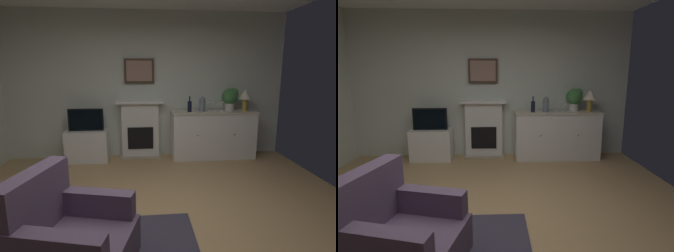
{
  "view_description": "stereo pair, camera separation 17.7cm",
  "coord_description": "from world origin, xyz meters",
  "views": [
    {
      "loc": [
        -0.11,
        -2.52,
        1.67
      ],
      "look_at": [
        0.21,
        0.69,
        1.0
      ],
      "focal_mm": 29.1,
      "sensor_mm": 36.0,
      "label": 1
    },
    {
      "loc": [
        0.07,
        -2.53,
        1.67
      ],
      "look_at": [
        0.21,
        0.69,
        1.0
      ],
      "focal_mm": 29.1,
      "sensor_mm": 36.0,
      "label": 2
    }
  ],
  "objects": [
    {
      "name": "ground_plane",
      "position": [
        0.0,
        0.0,
        -0.05
      ],
      "size": [
        5.34,
        5.55,
        0.1
      ],
      "primitive_type": "cube",
      "color": "tan",
      "rests_on": "ground"
    },
    {
      "name": "wall_rear",
      "position": [
        0.0,
        2.75,
        1.37
      ],
      "size": [
        5.34,
        0.06,
        2.74
      ],
      "primitive_type": "cube",
      "color": "silver",
      "rests_on": "ground_plane"
    },
    {
      "name": "fireplace_unit",
      "position": [
        -0.13,
        2.62,
        0.55
      ],
      "size": [
        0.87,
        0.3,
        1.1
      ],
      "color": "white",
      "rests_on": "ground_plane"
    },
    {
      "name": "framed_picture",
      "position": [
        -0.13,
        2.66,
        1.65
      ],
      "size": [
        0.55,
        0.04,
        0.45
      ],
      "color": "#473323"
    },
    {
      "name": "sideboard_cabinet",
      "position": [
        1.25,
        2.44,
        0.45
      ],
      "size": [
        1.6,
        0.49,
        0.9
      ],
      "color": "white",
      "rests_on": "ground_plane"
    },
    {
      "name": "table_lamp",
      "position": [
        1.85,
        2.44,
        1.18
      ],
      "size": [
        0.26,
        0.26,
        0.4
      ],
      "color": "#B79338",
      "rests_on": "sideboard_cabinet"
    },
    {
      "name": "wine_bottle",
      "position": [
        0.78,
        2.4,
        1.01
      ],
      "size": [
        0.08,
        0.08,
        0.29
      ],
      "color": "black",
      "rests_on": "sideboard_cabinet"
    },
    {
      "name": "wine_glass_left",
      "position": [
        1.17,
        2.43,
        1.02
      ],
      "size": [
        0.07,
        0.07,
        0.16
      ],
      "color": "silver",
      "rests_on": "sideboard_cabinet"
    },
    {
      "name": "wine_glass_center",
      "position": [
        1.28,
        2.4,
        1.02
      ],
      "size": [
        0.07,
        0.07,
        0.16
      ],
      "color": "silver",
      "rests_on": "sideboard_cabinet"
    },
    {
      "name": "wine_glass_right",
      "position": [
        1.39,
        2.41,
        1.02
      ],
      "size": [
        0.07,
        0.07,
        0.16
      ],
      "color": "silver",
      "rests_on": "sideboard_cabinet"
    },
    {
      "name": "vase_decorative",
      "position": [
        1.02,
        2.39,
        1.04
      ],
      "size": [
        0.11,
        0.11,
        0.28
      ],
      "color": "slate",
      "rests_on": "sideboard_cabinet"
    },
    {
      "name": "tv_cabinet",
      "position": [
        -1.11,
        2.46,
        0.29
      ],
      "size": [
        0.75,
        0.42,
        0.58
      ],
      "color": "white",
      "rests_on": "ground_plane"
    },
    {
      "name": "tv_set",
      "position": [
        -1.11,
        2.43,
        0.78
      ],
      "size": [
        0.62,
        0.07,
        0.4
      ],
      "color": "black",
      "rests_on": "tv_cabinet"
    },
    {
      "name": "potted_plant_small",
      "position": [
        1.57,
        2.49,
        1.16
      ],
      "size": [
        0.3,
        0.3,
        0.43
      ],
      "color": "beige",
      "rests_on": "sideboard_cabinet"
    },
    {
      "name": "armchair",
      "position": [
        -0.68,
        -0.57,
        0.38
      ],
      "size": [
        0.97,
        0.94,
        0.92
      ],
      "color": "#604C66",
      "rests_on": "ground_plane"
    }
  ]
}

